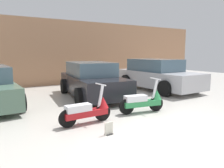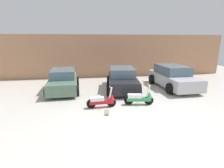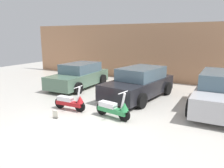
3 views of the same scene
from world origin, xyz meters
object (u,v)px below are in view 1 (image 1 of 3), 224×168
car_rear_center (92,80)px  scooter_front_right (144,101)px  car_rear_right (157,75)px  placard_near_left_scooter (109,129)px  scooter_front_left (88,110)px

car_rear_center → scooter_front_right: bearing=13.0°
car_rear_right → placard_near_left_scooter: car_rear_right is taller
car_rear_center → car_rear_right: (3.29, -0.08, 0.03)m
placard_near_left_scooter → car_rear_right: bearing=37.6°
scooter_front_left → scooter_front_right: 1.77m
car_rear_center → car_rear_right: car_rear_right is taller
car_rear_center → placard_near_left_scooter: size_ratio=15.70×
scooter_front_left → car_rear_right: 5.57m
scooter_front_right → placard_near_left_scooter: 1.97m
car_rear_right → placard_near_left_scooter: 6.02m
scooter_front_right → car_rear_right: size_ratio=0.33×
scooter_front_right → car_rear_center: car_rear_center is taller
car_rear_center → placard_near_left_scooter: (-1.45, -3.74, -0.52)m
scooter_front_left → car_rear_right: (4.80, 2.79, 0.33)m
car_rear_right → placard_near_left_scooter: size_ratio=15.90×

